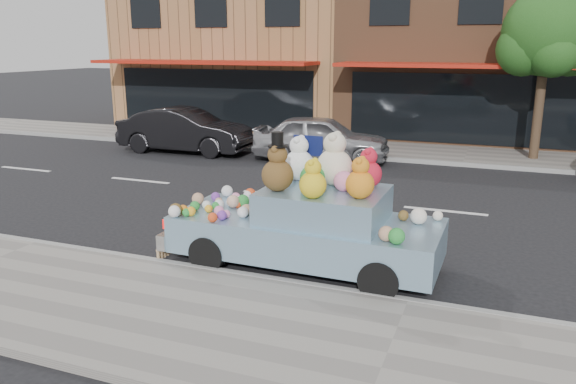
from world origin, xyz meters
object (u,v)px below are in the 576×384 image
at_px(street_tree, 547,40).
at_px(car_silver, 321,138).
at_px(art_car, 308,220).
at_px(car_dark, 185,130).

xyz_separation_m(street_tree, car_silver, (-6.28, -2.27, -2.97)).
relative_size(street_tree, art_car, 1.16).
bearing_deg(car_silver, street_tree, -78.51).
bearing_deg(art_car, car_dark, 132.42).
xyz_separation_m(car_silver, car_dark, (-4.74, -0.25, 0.02)).
bearing_deg(car_dark, street_tree, -78.54).
relative_size(car_silver, car_dark, 0.94).
height_order(street_tree, art_car, street_tree).
bearing_deg(art_car, car_silver, 107.25).
relative_size(street_tree, car_dark, 1.15).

